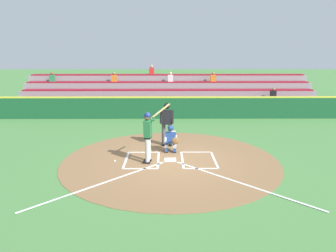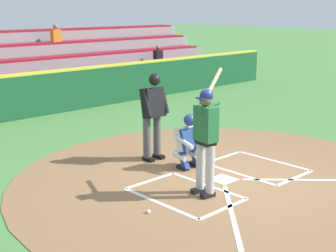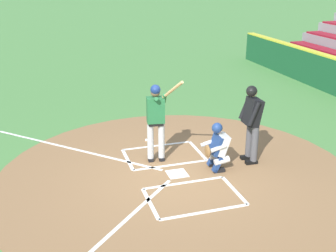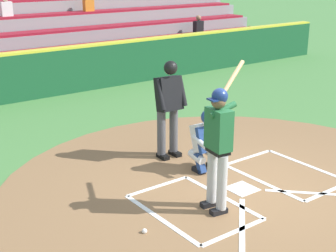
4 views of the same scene
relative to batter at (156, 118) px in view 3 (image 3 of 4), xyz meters
name	(u,v)px [view 3 (image 3 of 4)]	position (x,y,z in m)	size (l,w,h in m)	color
ground_plane	(177,174)	(-0.80, -0.25, -1.10)	(120.00, 120.00, 0.00)	#4C8442
dirt_circle	(177,174)	(-0.80, -0.25, -1.09)	(8.00, 8.00, 0.01)	olive
home_plate_and_chalk	(139,179)	(-0.80, 0.63, -1.08)	(7.93, 4.91, 0.01)	white
batter	(156,118)	(0.00, 0.00, 0.00)	(1.00, 0.61, 2.13)	#BCBCBC
catcher	(217,146)	(-0.83, -1.18, -0.51)	(0.59, 0.62, 1.13)	black
plate_umpire	(252,119)	(-0.68, -2.09, -0.02)	(0.59, 0.42, 1.86)	#4C4C51
baseball	(146,140)	(1.25, -0.07, -1.06)	(0.07, 0.07, 0.07)	white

